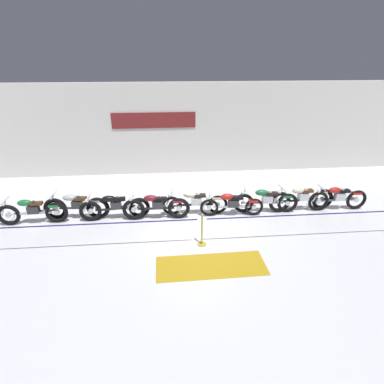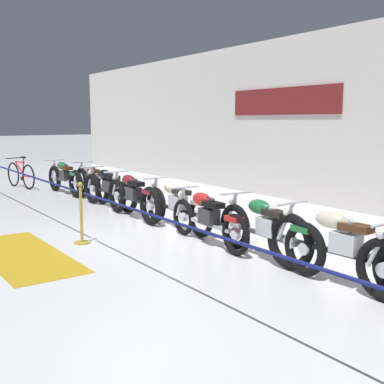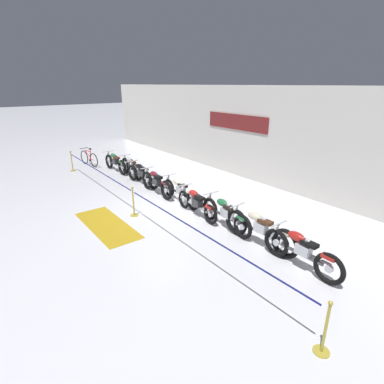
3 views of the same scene
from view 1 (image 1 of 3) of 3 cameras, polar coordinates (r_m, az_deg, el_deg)
ground_plane at (r=10.26m, az=0.51°, el=-6.14°), size 120.00×120.00×0.00m
back_wall at (r=14.28m, az=-1.48°, el=11.85°), size 28.00×0.29×4.20m
motorcycle_green_0 at (r=11.43m, az=-28.18°, el=-3.27°), size 2.30×0.62×0.95m
motorcycle_silver_1 at (r=11.12m, az=-21.19°, el=-2.58°), size 2.27×0.62×0.98m
motorcycle_black_2 at (r=10.71m, az=-14.53°, el=-2.78°), size 2.41×0.62×0.95m
motorcycle_maroon_3 at (r=10.44m, az=-6.87°, el=-2.79°), size 2.34×0.62×0.97m
motorcycle_cream_4 at (r=10.68m, az=0.50°, el=-1.97°), size 2.36×0.62×0.94m
motorcycle_red_5 at (r=10.67m, az=7.53°, el=-2.28°), size 2.26×0.62×0.91m
motorcycle_green_6 at (r=11.13m, az=13.83°, el=-1.60°), size 2.34×0.62×0.95m
motorcycle_cream_7 at (r=11.62m, az=20.12°, el=-1.19°), size 2.48×0.62×0.98m
motorcycle_red_8 at (r=12.21m, az=26.00°, el=-1.04°), size 2.22×0.62×0.96m
stanchion_far_left at (r=8.81m, az=-8.19°, el=-6.24°), size 13.92×0.28×1.05m
stanchion_mid_left at (r=9.05m, az=1.89°, el=-8.08°), size 0.28×0.28×1.05m
floor_banner at (r=8.44m, az=3.63°, el=-13.83°), size 3.02×1.15×0.01m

